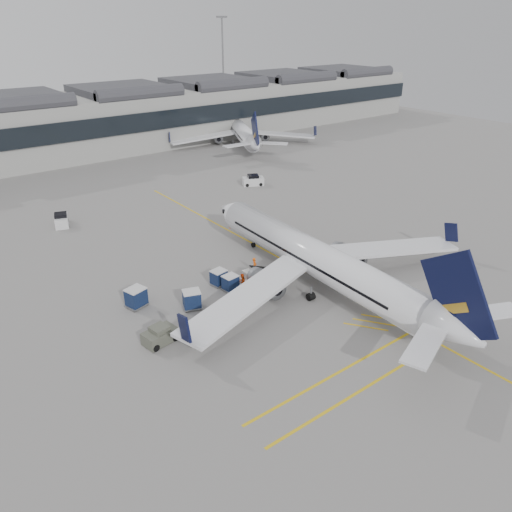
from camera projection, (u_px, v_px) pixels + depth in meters
ground at (257, 319)px, 46.15m from camera, size 220.00×220.00×0.00m
terminal at (26, 128)px, 94.87m from camera, size 200.00×20.45×12.40m
apron_markings at (272, 254)px, 58.78m from camera, size 0.25×60.00×0.01m
airliner_main at (319, 260)px, 50.50m from camera, size 34.95×38.24×10.16m
airliner_far at (242, 131)px, 108.22m from camera, size 29.49×32.53×9.37m
belt_loader at (257, 277)px, 52.45m from camera, size 4.62×1.60×1.90m
baggage_cart_a at (219, 277)px, 51.67m from camera, size 1.77×1.54×1.67m
baggage_cart_b at (192, 299)px, 47.46m from camera, size 2.15×1.97×1.85m
baggage_cart_c at (230, 282)px, 50.69m from camera, size 1.68×1.43×1.64m
baggage_cart_d at (136, 297)px, 47.70m from camera, size 2.21×1.98×1.96m
ramp_agent_a at (255, 266)px, 53.86m from camera, size 0.82×0.82×1.92m
ramp_agent_b at (242, 281)px, 50.94m from camera, size 1.04×1.01×1.69m
pushback_tug at (160, 335)px, 42.56m from camera, size 3.07×2.17×1.59m
safety_cone_nose at (230, 226)px, 65.90m from camera, size 0.36×0.36×0.50m
safety_cone_engine at (293, 254)px, 58.34m from camera, size 0.33×0.33×0.46m
service_van_mid at (62, 220)px, 66.51m from camera, size 2.61×3.67×1.71m
service_van_right at (253, 181)px, 82.47m from camera, size 3.81×3.06×1.75m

